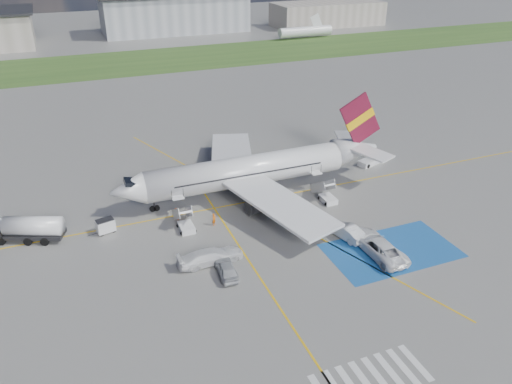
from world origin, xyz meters
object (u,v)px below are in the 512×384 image
at_px(car_silver_b, 345,231).
at_px(gpu_cart, 106,227).
at_px(airliner, 257,169).
at_px(fuel_tanker, 25,231).
at_px(belt_loader, 372,161).
at_px(car_silver_a, 226,269).
at_px(van_white_b, 210,254).
at_px(van_white_a, 378,243).

bearing_deg(car_silver_b, gpu_cart, -40.04).
xyz_separation_m(airliner, fuel_tanker, (-28.11, -1.14, -2.17)).
distance_m(gpu_cart, car_silver_b, 27.22).
bearing_deg(fuel_tanker, belt_loader, 26.72).
bearing_deg(gpu_cart, car_silver_b, -37.16).
xyz_separation_m(airliner, belt_loader, (19.46, 2.41, -3.00)).
bearing_deg(car_silver_b, belt_loader, -147.44).
height_order(car_silver_a, van_white_b, van_white_b).
height_order(airliner, car_silver_a, airliner).
xyz_separation_m(car_silver_a, car_silver_b, (14.65, 1.67, 0.07)).
distance_m(car_silver_a, van_white_a, 16.42).
xyz_separation_m(fuel_tanker, van_white_a, (34.93, -16.58, -0.06)).
bearing_deg(van_white_b, airliner, -41.00).
height_order(belt_loader, car_silver_b, car_silver_b).
bearing_deg(car_silver_a, gpu_cart, -47.07).
xyz_separation_m(belt_loader, car_silver_a, (-28.89, -17.87, 0.36)).
height_order(van_white_a, van_white_b, van_white_a).
xyz_separation_m(car_silver_b, van_white_a, (1.61, -3.93, 0.35)).
bearing_deg(fuel_tanker, van_white_a, -2.94).
bearing_deg(airliner, van_white_a, -68.93).
height_order(gpu_cart, van_white_b, van_white_b).
bearing_deg(gpu_cart, airliner, -5.28).
relative_size(car_silver_a, van_white_a, 0.71).
bearing_deg(car_silver_b, van_white_b, -19.68).
bearing_deg(airliner, gpu_cart, -172.04).
distance_m(gpu_cart, belt_loader, 39.46).
distance_m(belt_loader, car_silver_b, 21.57).
xyz_separation_m(fuel_tanker, gpu_cart, (8.44, -1.61, -0.48)).
distance_m(fuel_tanker, belt_loader, 47.70).
xyz_separation_m(gpu_cart, car_silver_b, (24.88, -11.04, 0.07)).
bearing_deg(belt_loader, fuel_tanker, 165.25).
distance_m(fuel_tanker, van_white_b, 21.31).
relative_size(fuel_tanker, car_silver_a, 1.99).
distance_m(fuel_tanker, car_silver_b, 35.64).
bearing_deg(fuel_tanker, car_silver_a, -15.03).
distance_m(car_silver_a, car_silver_b, 14.75).
bearing_deg(belt_loader, car_silver_b, -150.35).
xyz_separation_m(gpu_cart, van_white_b, (9.38, -10.07, 0.27)).
xyz_separation_m(gpu_cart, car_silver_a, (10.23, -12.71, -0.00)).
bearing_deg(car_silver_b, car_silver_a, -9.61).
bearing_deg(van_white_a, fuel_tanker, -26.56).
relative_size(airliner, belt_loader, 6.83).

